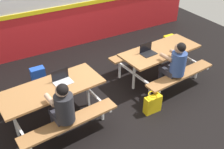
{
  "coord_description": "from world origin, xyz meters",
  "views": [
    {
      "loc": [
        -2.12,
        -3.72,
        3.39
      ],
      "look_at": [
        0.0,
        -0.02,
        0.55
      ],
      "focal_mm": 41.57,
      "sensor_mm": 36.0,
      "label": 1
    }
  ],
  "objects": [
    {
      "name": "accent_backdrop",
      "position": [
        0.0,
        2.54,
        1.25
      ],
      "size": [
        8.0,
        0.14,
        2.6
      ],
      "color": "red",
      "rests_on": "ground"
    },
    {
      "name": "student_further",
      "position": [
        1.16,
        -0.52,
        0.71
      ],
      "size": [
        0.39,
        0.53,
        1.21
      ],
      "color": "#2D2D38",
      "rests_on": "ground"
    },
    {
      "name": "picnic_table_left",
      "position": [
        -1.25,
        -0.1,
        0.57
      ],
      "size": [
        1.85,
        1.7,
        0.74
      ],
      "color": "#9E6B3D",
      "rests_on": "ground"
    },
    {
      "name": "tote_bag_bright",
      "position": [
        0.44,
        -0.82,
        0.19
      ],
      "size": [
        0.34,
        0.21,
        0.43
      ],
      "color": "yellow",
      "rests_on": "ground"
    },
    {
      "name": "satchel_spare",
      "position": [
        2.33,
        0.97,
        0.22
      ],
      "size": [
        0.3,
        0.22,
        0.44
      ],
      "color": "yellow",
      "rests_on": "ground"
    },
    {
      "name": "student_nearer",
      "position": [
        -1.25,
        -0.66,
        0.71
      ],
      "size": [
        0.39,
        0.53,
        1.21
      ],
      "color": "#2D2D38",
      "rests_on": "ground"
    },
    {
      "name": "backpack_dark",
      "position": [
        -1.19,
        1.13,
        0.22
      ],
      "size": [
        0.3,
        0.22,
        0.44
      ],
      "color": "#1E47B2",
      "rests_on": "ground"
    },
    {
      "name": "laptop_dark",
      "position": [
        0.91,
        0.06,
        0.79
      ],
      "size": [
        0.34,
        0.25,
        0.22
      ],
      "color": "black",
      "rests_on": "picnic_table_right"
    },
    {
      "name": "picnic_table_right",
      "position": [
        1.25,
        0.05,
        0.57
      ],
      "size": [
        1.85,
        1.7,
        0.74
      ],
      "color": "#9E6B3D",
      "rests_on": "ground"
    },
    {
      "name": "laptop_silver",
      "position": [
        -1.02,
        -0.04,
        0.79
      ],
      "size": [
        0.34,
        0.25,
        0.22
      ],
      "color": "silver",
      "rests_on": "picnic_table_left"
    },
    {
      "name": "ground_plane",
      "position": [
        0.0,
        0.0,
        -0.01
      ],
      "size": [
        10.0,
        10.0,
        0.02
      ],
      "primitive_type": "cube",
      "color": "black"
    }
  ]
}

